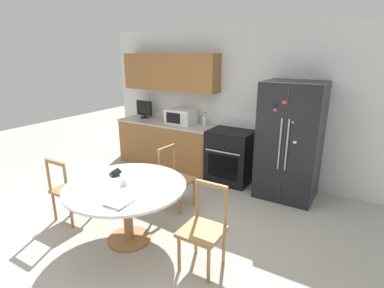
{
  "coord_description": "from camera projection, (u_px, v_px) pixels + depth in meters",
  "views": [
    {
      "loc": [
        2.17,
        -2.32,
        2.19
      ],
      "look_at": [
        0.06,
        1.15,
        0.95
      ],
      "focal_mm": 28.0,
      "sensor_mm": 36.0,
      "label": 1
    }
  ],
  "objects": [
    {
      "name": "ground_plane",
      "position": [
        138.0,
        242.0,
        3.61
      ],
      "size": [
        14.0,
        14.0,
        0.0
      ],
      "primitive_type": "plane",
      "color": "#B2ADA3"
    },
    {
      "name": "back_wall",
      "position": [
        216.0,
        96.0,
        5.46
      ],
      "size": [
        5.2,
        0.44,
        2.6
      ],
      "color": "silver",
      "rests_on": "ground_plane"
    },
    {
      "name": "kitchen_counter",
      "position": [
        167.0,
        144.0,
        5.95
      ],
      "size": [
        2.01,
        0.64,
        0.9
      ],
      "color": "#936033",
      "rests_on": "ground_plane"
    },
    {
      "name": "refrigerator",
      "position": [
        290.0,
        141.0,
        4.57
      ],
      "size": [
        0.87,
        0.77,
        1.8
      ],
      "color": "black",
      "rests_on": "ground_plane"
    },
    {
      "name": "oven_range",
      "position": [
        231.0,
        155.0,
        5.23
      ],
      "size": [
        0.74,
        0.68,
        1.08
      ],
      "color": "black",
      "rests_on": "ground_plane"
    },
    {
      "name": "microwave",
      "position": [
        181.0,
        117.0,
        5.64
      ],
      "size": [
        0.53,
        0.39,
        0.28
      ],
      "color": "white",
      "rests_on": "kitchen_counter"
    },
    {
      "name": "countertop_tv",
      "position": [
        144.0,
        109.0,
        6.14
      ],
      "size": [
        0.36,
        0.16,
        0.36
      ],
      "color": "black",
      "rests_on": "kitchen_counter"
    },
    {
      "name": "counter_bottle",
      "position": [
        205.0,
        121.0,
        5.49
      ],
      "size": [
        0.08,
        0.08,
        0.25
      ],
      "color": "silver",
      "rests_on": "kitchen_counter"
    },
    {
      "name": "dining_table",
      "position": [
        126.0,
        194.0,
        3.48
      ],
      "size": [
        1.4,
        1.4,
        0.73
      ],
      "color": "white",
      "rests_on": "ground_plane"
    },
    {
      "name": "dining_chair_left",
      "position": [
        70.0,
        190.0,
        4.0
      ],
      "size": [
        0.42,
        0.42,
        0.9
      ],
      "rotation": [
        0.0,
        0.0,
        6.29
      ],
      "color": "#9E7042",
      "rests_on": "ground_plane"
    },
    {
      "name": "dining_chair_right",
      "position": [
        203.0,
        230.0,
        3.1
      ],
      "size": [
        0.42,
        0.42,
        0.9
      ],
      "rotation": [
        0.0,
        0.0,
        3.14
      ],
      "color": "#9E7042",
      "rests_on": "ground_plane"
    },
    {
      "name": "dining_chair_far",
      "position": [
        176.0,
        179.0,
        4.34
      ],
      "size": [
        0.46,
        0.46,
        0.9
      ],
      "rotation": [
        0.0,
        0.0,
        4.62
      ],
      "color": "#9E7042",
      "rests_on": "ground_plane"
    },
    {
      "name": "candle_glass",
      "position": [
        124.0,
        182.0,
        3.44
      ],
      "size": [
        0.08,
        0.08,
        0.08
      ],
      "color": "silver",
      "rests_on": "dining_table"
    },
    {
      "name": "wallet",
      "position": [
        115.0,
        173.0,
        3.71
      ],
      "size": [
        0.16,
        0.17,
        0.07
      ],
      "color": "black",
      "rests_on": "dining_table"
    },
    {
      "name": "mail_stack",
      "position": [
        121.0,
        201.0,
        3.04
      ],
      "size": [
        0.25,
        0.32,
        0.02
      ],
      "color": "white",
      "rests_on": "dining_table"
    }
  ]
}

